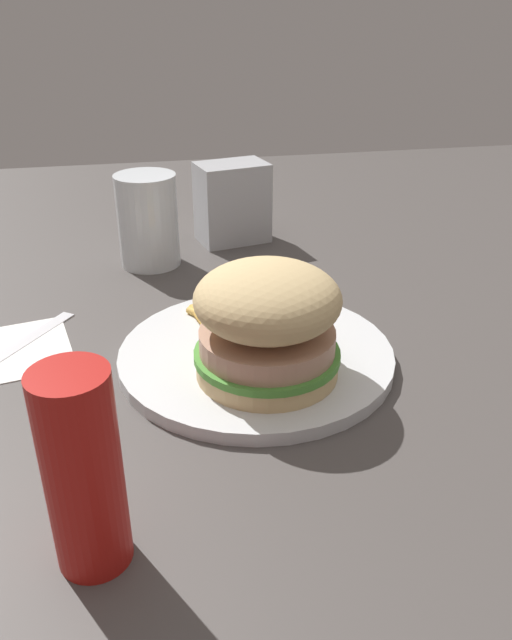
% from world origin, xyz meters
% --- Properties ---
extents(ground_plane, '(1.60, 1.60, 0.00)m').
position_xyz_m(ground_plane, '(0.00, 0.00, 0.00)').
color(ground_plane, '#47423F').
extents(plate, '(0.25, 0.25, 0.01)m').
position_xyz_m(plate, '(-0.01, -0.02, 0.01)').
color(plate, silver).
rests_on(plate, ground_plane).
extents(sandwich, '(0.12, 0.12, 0.10)m').
position_xyz_m(sandwich, '(0.03, -0.02, 0.06)').
color(sandwich, tan).
rests_on(sandwich, plate).
extents(fries_pile, '(0.08, 0.08, 0.01)m').
position_xyz_m(fries_pile, '(-0.06, -0.03, 0.02)').
color(fries_pile, gold).
rests_on(fries_pile, plate).
extents(napkin, '(0.13, 0.13, 0.00)m').
position_xyz_m(napkin, '(-0.07, -0.25, 0.00)').
color(napkin, white).
rests_on(napkin, ground_plane).
extents(fork, '(0.15, 0.11, 0.00)m').
position_xyz_m(fork, '(-0.07, -0.25, 0.00)').
color(fork, silver).
rests_on(fork, napkin).
extents(drink_glass, '(0.07, 0.07, 0.11)m').
position_xyz_m(drink_glass, '(-0.26, -0.10, 0.05)').
color(drink_glass, silver).
rests_on(drink_glass, ground_plane).
extents(napkin_dispenser, '(0.08, 0.10, 0.10)m').
position_xyz_m(napkin_dispenser, '(-0.33, 0.01, 0.05)').
color(napkin_dispenser, '#B7BABF').
rests_on(napkin_dispenser, ground_plane).
extents(ketchup_bottle, '(0.04, 0.04, 0.13)m').
position_xyz_m(ketchup_bottle, '(0.19, -0.16, 0.06)').
color(ketchup_bottle, '#B21914').
rests_on(ketchup_bottle, ground_plane).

